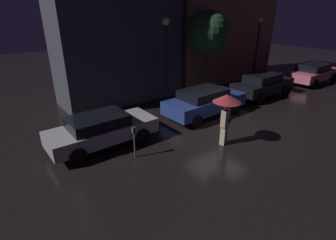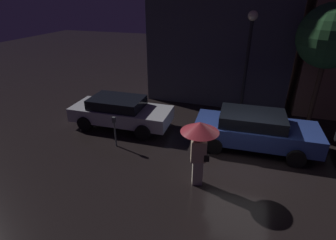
{
  "view_description": "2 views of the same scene",
  "coord_description": "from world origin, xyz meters",
  "px_view_note": "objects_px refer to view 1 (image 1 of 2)",
  "views": [
    {
      "loc": [
        -8.94,
        -7.93,
        5.29
      ],
      "look_at": [
        -3.28,
        -0.26,
        1.18
      ],
      "focal_mm": 28.0,
      "sensor_mm": 36.0,
      "label": 1
    },
    {
      "loc": [
        -0.16,
        -8.05,
        5.44
      ],
      "look_at": [
        -2.74,
        0.04,
        1.33
      ],
      "focal_mm": 28.0,
      "sensor_mm": 36.0,
      "label": 2
    }
  ],
  "objects_px": {
    "parked_car_black": "(262,84)",
    "parked_car_blue": "(205,101)",
    "parked_car_pink": "(313,73)",
    "street_lamp_near": "(166,47)",
    "parking_meter": "(134,139)",
    "parked_car_silver": "(102,129)",
    "street_lamp_far": "(258,40)",
    "pedestrian_with_umbrella": "(227,105)"
  },
  "relations": [
    {
      "from": "parked_car_black",
      "to": "street_lamp_near",
      "type": "height_order",
      "value": "street_lamp_near"
    },
    {
      "from": "street_lamp_near",
      "to": "street_lamp_far",
      "type": "distance_m",
      "value": 7.82
    },
    {
      "from": "parking_meter",
      "to": "street_lamp_near",
      "type": "xyz_separation_m",
      "value": [
        4.47,
        4.13,
        2.53
      ]
    },
    {
      "from": "parked_car_blue",
      "to": "parking_meter",
      "type": "xyz_separation_m",
      "value": [
        -5.12,
        -1.57,
        0.02
      ]
    },
    {
      "from": "parked_car_blue",
      "to": "parking_meter",
      "type": "relative_size",
      "value": 3.69
    },
    {
      "from": "parked_car_blue",
      "to": "parked_car_black",
      "type": "height_order",
      "value": "parked_car_black"
    },
    {
      "from": "pedestrian_with_umbrella",
      "to": "street_lamp_far",
      "type": "relative_size",
      "value": 0.46
    },
    {
      "from": "parking_meter",
      "to": "parked_car_pink",
      "type": "bearing_deg",
      "value": 5.14
    },
    {
      "from": "parked_car_silver",
      "to": "street_lamp_far",
      "type": "bearing_deg",
      "value": 8.74
    },
    {
      "from": "parked_car_black",
      "to": "parked_car_pink",
      "type": "distance_m",
      "value": 5.9
    },
    {
      "from": "parked_car_silver",
      "to": "street_lamp_near",
      "type": "bearing_deg",
      "value": 25.07
    },
    {
      "from": "parked_car_silver",
      "to": "parked_car_pink",
      "type": "relative_size",
      "value": 0.95
    },
    {
      "from": "parking_meter",
      "to": "pedestrian_with_umbrella",
      "type": "bearing_deg",
      "value": -19.85
    },
    {
      "from": "parked_car_black",
      "to": "street_lamp_far",
      "type": "distance_m",
      "value": 3.78
    },
    {
      "from": "pedestrian_with_umbrella",
      "to": "parked_car_pink",
      "type": "bearing_deg",
      "value": -5.7
    },
    {
      "from": "parked_car_silver",
      "to": "street_lamp_far",
      "type": "relative_size",
      "value": 0.94
    },
    {
      "from": "parked_car_pink",
      "to": "parked_car_blue",
      "type": "bearing_deg",
      "value": 178.35
    },
    {
      "from": "parked_car_silver",
      "to": "parked_car_black",
      "type": "bearing_deg",
      "value": -0.65
    },
    {
      "from": "street_lamp_near",
      "to": "parked_car_silver",
      "type": "bearing_deg",
      "value": -153.67
    },
    {
      "from": "parking_meter",
      "to": "street_lamp_near",
      "type": "distance_m",
      "value": 6.59
    },
    {
      "from": "parked_car_black",
      "to": "parking_meter",
      "type": "relative_size",
      "value": 3.58
    },
    {
      "from": "parked_car_black",
      "to": "pedestrian_with_umbrella",
      "type": "height_order",
      "value": "pedestrian_with_umbrella"
    },
    {
      "from": "pedestrian_with_umbrella",
      "to": "street_lamp_near",
      "type": "bearing_deg",
      "value": 62.15
    },
    {
      "from": "street_lamp_near",
      "to": "street_lamp_far",
      "type": "height_order",
      "value": "street_lamp_near"
    },
    {
      "from": "parked_car_pink",
      "to": "parked_car_black",
      "type": "bearing_deg",
      "value": 176.21
    },
    {
      "from": "parked_car_silver",
      "to": "street_lamp_far",
      "type": "height_order",
      "value": "street_lamp_far"
    },
    {
      "from": "pedestrian_with_umbrella",
      "to": "street_lamp_near",
      "type": "height_order",
      "value": "street_lamp_near"
    },
    {
      "from": "parked_car_blue",
      "to": "parking_meter",
      "type": "bearing_deg",
      "value": -165.08
    },
    {
      "from": "pedestrian_with_umbrella",
      "to": "parking_meter",
      "type": "bearing_deg",
      "value": 142.33
    },
    {
      "from": "parking_meter",
      "to": "street_lamp_far",
      "type": "distance_m",
      "value": 13.11
    },
    {
      "from": "parked_car_pink",
      "to": "pedestrian_with_umbrella",
      "type": "relative_size",
      "value": 2.14
    },
    {
      "from": "parked_car_black",
      "to": "street_lamp_far",
      "type": "height_order",
      "value": "street_lamp_far"
    },
    {
      "from": "parked_car_pink",
      "to": "street_lamp_near",
      "type": "height_order",
      "value": "street_lamp_near"
    },
    {
      "from": "pedestrian_with_umbrella",
      "to": "parked_car_black",
      "type": "bearing_deg",
      "value": 6.05
    },
    {
      "from": "parked_car_silver",
      "to": "street_lamp_far",
      "type": "xyz_separation_m",
      "value": [
        12.87,
        2.27,
        2.46
      ]
    },
    {
      "from": "parked_car_blue",
      "to": "parking_meter",
      "type": "distance_m",
      "value": 5.35
    },
    {
      "from": "pedestrian_with_umbrella",
      "to": "street_lamp_near",
      "type": "relative_size",
      "value": 0.45
    },
    {
      "from": "parked_car_black",
      "to": "parked_car_blue",
      "type": "bearing_deg",
      "value": -179.6
    },
    {
      "from": "parked_car_black",
      "to": "parked_car_pink",
      "type": "height_order",
      "value": "parked_car_black"
    },
    {
      "from": "parked_car_pink",
      "to": "pedestrian_with_umbrella",
      "type": "distance_m",
      "value": 13.02
    },
    {
      "from": "parked_car_silver",
      "to": "parked_car_black",
      "type": "relative_size",
      "value": 0.99
    },
    {
      "from": "parked_car_pink",
      "to": "street_lamp_near",
      "type": "xyz_separation_m",
      "value": [
        -11.74,
        2.67,
        2.53
      ]
    }
  ]
}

